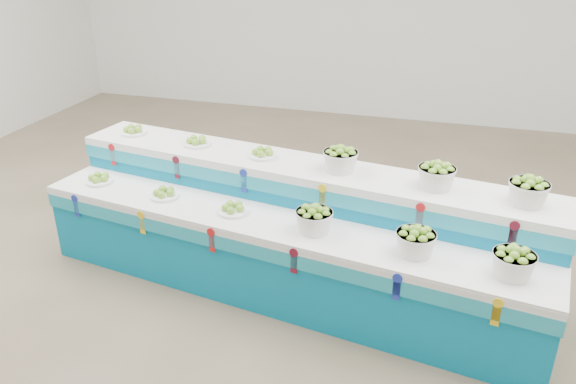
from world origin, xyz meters
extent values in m
plane|color=brown|center=(0.00, 0.00, 0.00)|extent=(10.00, 10.00, 0.00)
cylinder|color=white|center=(-1.63, -0.01, 0.77)|extent=(0.29, 0.29, 0.09)
cylinder|color=white|center=(-0.91, -0.12, 0.77)|extent=(0.29, 0.29, 0.09)
cylinder|color=white|center=(-0.23, -0.23, 0.77)|extent=(0.29, 0.29, 0.09)
cylinder|color=white|center=(-1.55, 0.52, 1.07)|extent=(0.29, 0.29, 0.09)
cylinder|color=white|center=(-0.83, 0.41, 1.07)|extent=(0.29, 0.29, 0.09)
cylinder|color=white|center=(-0.15, 0.30, 1.07)|extent=(0.29, 0.29, 0.09)
camera|label=1|loc=(1.40, -4.09, 2.86)|focal=35.54mm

